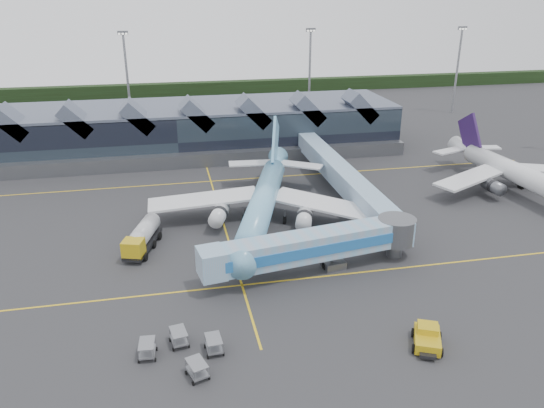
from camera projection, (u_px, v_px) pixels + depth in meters
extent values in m
plane|color=#2B2B2D|center=(232.00, 253.00, 68.09)|extent=(260.00, 260.00, 0.00)
cube|color=yellow|center=(242.00, 285.00, 60.85)|extent=(120.00, 0.25, 0.01)
cube|color=yellow|center=(211.00, 181.00, 93.46)|extent=(120.00, 0.25, 0.01)
cube|color=yellow|center=(223.00, 222.00, 77.15)|extent=(0.25, 60.00, 0.01)
cube|color=black|center=(185.00, 89.00, 166.99)|extent=(260.00, 4.00, 4.00)
cube|color=black|center=(176.00, 130.00, 108.93)|extent=(90.00, 20.00, 9.00)
cube|color=#51596C|center=(174.00, 107.00, 107.15)|extent=(90.00, 20.00, 0.60)
cube|color=#5B5E63|center=(179.00, 161.00, 100.18)|extent=(90.00, 2.50, 2.60)
cube|color=#51596C|center=(13.00, 122.00, 95.29)|extent=(6.43, 6.00, 6.43)
cube|color=#51596C|center=(77.00, 119.00, 97.37)|extent=(6.43, 6.00, 6.43)
cube|color=#51596C|center=(138.00, 116.00, 99.44)|extent=(6.43, 6.00, 6.43)
cube|color=#51596C|center=(197.00, 114.00, 101.52)|extent=(6.43, 6.00, 6.43)
cube|color=#51596C|center=(253.00, 111.00, 103.60)|extent=(6.43, 6.00, 6.43)
cube|color=#51596C|center=(308.00, 109.00, 105.68)|extent=(6.43, 6.00, 6.43)
cube|color=#51596C|center=(360.00, 106.00, 107.76)|extent=(6.43, 6.00, 6.43)
cylinder|color=gray|center=(128.00, 81.00, 126.32)|extent=(0.56, 0.56, 22.00)
cube|color=#5B5E63|center=(123.00, 33.00, 122.15)|extent=(2.40, 0.50, 0.90)
cylinder|color=gray|center=(310.00, 75.00, 134.82)|extent=(0.56, 0.56, 22.00)
cube|color=#5B5E63|center=(311.00, 30.00, 130.65)|extent=(2.40, 0.50, 0.90)
cylinder|color=gray|center=(457.00, 72.00, 140.56)|extent=(0.56, 0.56, 22.00)
cube|color=#5B5E63|center=(463.00, 28.00, 136.39)|extent=(2.40, 0.50, 0.90)
cylinder|color=#6AAED7|center=(263.00, 201.00, 74.76)|extent=(12.18, 27.95, 3.49)
cone|color=#6AAED7|center=(244.00, 256.00, 59.53)|extent=(4.83, 5.70, 3.49)
cube|color=black|center=(243.00, 252.00, 58.69)|extent=(1.36, 0.73, 0.48)
cone|color=#6AAED7|center=(276.00, 162.00, 90.63)|extent=(5.34, 7.23, 3.49)
cube|color=silver|center=(203.00, 199.00, 77.00)|extent=(15.89, 5.33, 1.15)
cube|color=silver|center=(327.00, 205.00, 75.14)|extent=(15.90, 13.62, 1.15)
cylinder|color=silver|center=(219.00, 214.00, 74.08)|extent=(3.57, 5.28, 2.16)
cylinder|color=silver|center=(304.00, 218.00, 72.84)|extent=(3.57, 5.28, 2.16)
cube|color=#6AAED7|center=(275.00, 144.00, 87.77)|extent=(3.19, 8.61, 9.62)
cube|color=silver|center=(250.00, 163.00, 89.97)|extent=(7.46, 3.36, 0.23)
cube|color=silver|center=(301.00, 165.00, 89.07)|extent=(7.66, 6.27, 0.23)
cylinder|color=#5B5E63|center=(249.00, 263.00, 63.54)|extent=(0.26, 0.26, 2.02)
cylinder|color=#5B5E63|center=(244.00, 215.00, 77.23)|extent=(0.26, 0.26, 2.02)
cylinder|color=#5B5E63|center=(285.00, 216.00, 76.61)|extent=(0.26, 0.26, 2.02)
cylinder|color=black|center=(249.00, 268.00, 63.79)|extent=(0.80, 1.36, 1.29)
cylinder|color=silver|center=(515.00, 172.00, 87.22)|extent=(5.22, 23.02, 3.26)
cone|color=silver|center=(463.00, 148.00, 99.56)|extent=(3.70, 5.48, 3.26)
cube|color=silver|center=(470.00, 178.00, 86.33)|extent=(14.14, 9.19, 1.09)
cylinder|color=#5B5E63|center=(494.00, 186.00, 84.95)|extent=(2.35, 4.07, 2.02)
cube|color=#2D1747|center=(470.00, 134.00, 97.26)|extent=(1.12, 7.34, 7.95)
cube|color=silver|center=(449.00, 151.00, 97.71)|extent=(6.62, 4.18, 0.27)
cube|color=silver|center=(483.00, 148.00, 99.67)|extent=(6.50, 3.23, 0.27)
cylinder|color=#5B5E63|center=(494.00, 186.00, 88.33)|extent=(0.30, 0.30, 1.89)
cylinder|color=#5B5E63|center=(522.00, 183.00, 89.80)|extent=(0.30, 0.30, 1.89)
cube|color=#7CAED0|center=(310.00, 246.00, 62.27)|extent=(21.88, 6.68, 3.14)
cube|color=#2367B0|center=(316.00, 252.00, 60.82)|extent=(21.38, 3.60, 1.30)
cube|color=#7CAED0|center=(211.00, 263.00, 58.32)|extent=(3.33, 3.87, 3.25)
cylinder|color=#5B5E63|center=(334.00, 255.00, 64.02)|extent=(0.76, 0.76, 3.56)
cube|color=#5B5E63|center=(333.00, 264.00, 64.51)|extent=(2.91, 2.55, 0.97)
cylinder|color=black|center=(325.00, 266.00, 64.19)|extent=(0.58, 1.03, 0.97)
cylinder|color=black|center=(341.00, 263.00, 64.91)|extent=(0.58, 1.03, 0.97)
cylinder|color=#5B5E63|center=(396.00, 230.00, 66.22)|extent=(4.76, 4.76, 3.25)
cylinder|color=#5B5E63|center=(395.00, 243.00, 66.89)|extent=(1.95, 1.95, 3.56)
cube|color=black|center=(143.00, 244.00, 68.96)|extent=(5.04, 9.50, 0.51)
cube|color=#BF9D11|center=(133.00, 249.00, 65.35)|extent=(3.00, 2.86, 2.24)
cube|color=black|center=(131.00, 248.00, 64.41)|extent=(2.19, 0.81, 1.02)
cylinder|color=silver|center=(145.00, 230.00, 69.56)|extent=(3.98, 6.35, 2.35)
sphere|color=silver|center=(152.00, 221.00, 72.29)|extent=(2.24, 2.24, 2.24)
sphere|color=silver|center=(138.00, 240.00, 66.84)|extent=(2.24, 2.24, 2.24)
cylinder|color=black|center=(126.00, 256.00, 66.34)|extent=(0.64, 1.08, 1.02)
cylinder|color=black|center=(146.00, 257.00, 66.12)|extent=(0.64, 1.08, 1.02)
cylinder|color=black|center=(135.00, 243.00, 69.63)|extent=(0.64, 1.08, 1.02)
cylinder|color=black|center=(154.00, 244.00, 69.42)|extent=(0.64, 1.08, 1.02)
cylinder|color=black|center=(141.00, 235.00, 71.98)|extent=(0.64, 1.08, 1.02)
cylinder|color=black|center=(160.00, 236.00, 71.77)|extent=(0.64, 1.08, 1.02)
cube|color=#BF9D11|center=(427.00, 339.00, 50.27)|extent=(3.73, 4.47, 1.07)
cube|color=#BF9D11|center=(428.00, 328.00, 50.54)|extent=(2.46, 2.35, 0.75)
cube|color=black|center=(428.00, 355.00, 48.53)|extent=(1.71, 1.40, 0.32)
cylinder|color=black|center=(414.00, 349.00, 49.48)|extent=(0.64, 0.91, 0.85)
cylinder|color=black|center=(441.00, 352.00, 48.98)|extent=(0.64, 0.91, 0.85)
cylinder|color=black|center=(413.00, 333.00, 51.79)|extent=(0.64, 0.91, 0.85)
cylinder|color=black|center=(439.00, 336.00, 51.30)|extent=(0.64, 0.91, 0.85)
cube|color=gray|center=(179.00, 340.00, 50.55)|extent=(1.76, 2.42, 0.15)
cube|color=gray|center=(178.00, 331.00, 50.19)|extent=(1.76, 2.42, 0.08)
cylinder|color=black|center=(185.00, 336.00, 51.64)|extent=(0.18, 0.38, 0.36)
cube|color=gray|center=(214.00, 347.00, 49.52)|extent=(1.56, 2.30, 0.15)
cube|color=gray|center=(214.00, 338.00, 49.16)|extent=(1.56, 2.30, 0.08)
cylinder|color=black|center=(220.00, 344.00, 50.57)|extent=(0.15, 0.37, 0.36)
cube|color=gray|center=(147.00, 352.00, 48.89)|extent=(1.58, 2.31, 0.15)
cube|color=gray|center=(147.00, 343.00, 48.53)|extent=(1.58, 2.31, 0.08)
cylinder|color=black|center=(157.00, 349.00, 49.86)|extent=(0.15, 0.37, 0.36)
cube|color=gray|center=(197.00, 372.00, 46.33)|extent=(2.03, 2.54, 0.15)
cube|color=gray|center=(197.00, 363.00, 45.97)|extent=(2.03, 2.54, 0.08)
cylinder|color=black|center=(202.00, 367.00, 47.46)|extent=(0.23, 0.38, 0.36)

